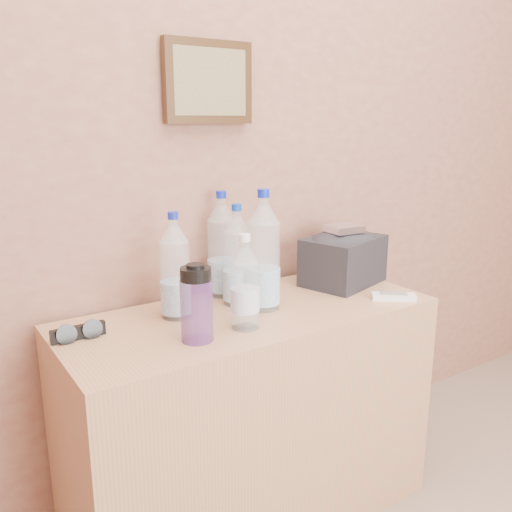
{
  "coord_description": "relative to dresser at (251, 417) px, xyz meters",
  "views": [
    {
      "loc": [
        -1.01,
        0.43,
        1.29
      ],
      "look_at": [
        -0.16,
        1.71,
        0.9
      ],
      "focal_mm": 38.0,
      "sensor_mm": 36.0,
      "label": 1
    }
  ],
  "objects": [
    {
      "name": "nalgene_bottle",
      "position": [
        -0.24,
        -0.11,
        0.46
      ],
      "size": [
        0.09,
        0.09,
        0.21
      ],
      "rotation": [
        0.0,
        0.0,
        -0.3
      ],
      "color": "#623680",
      "rests_on": "dresser"
    },
    {
      "name": "picture_frame",
      "position": [
        0.0,
        0.24,
        1.04
      ],
      "size": [
        0.3,
        0.03,
        0.25
      ],
      "primitive_type": null,
      "color": "#382311",
      "rests_on": "room_shell"
    },
    {
      "name": "pet_large_b",
      "position": [
        0.0,
        0.08,
        0.5
      ],
      "size": [
        0.09,
        0.09,
        0.32
      ],
      "rotation": [
        0.0,
        0.0,
        0.26
      ],
      "color": "#CFF1FF",
      "rests_on": "dresser"
    },
    {
      "name": "pet_large_a",
      "position": [
        -0.21,
        0.08,
        0.5
      ],
      "size": [
        0.09,
        0.09,
        0.31
      ],
      "rotation": [
        0.0,
        0.0,
        0.36
      ],
      "color": "silver",
      "rests_on": "dresser"
    },
    {
      "name": "toiletry_bag",
      "position": [
        0.43,
        0.06,
        0.46
      ],
      "size": [
        0.32,
        0.27,
        0.19
      ],
      "primitive_type": null,
      "rotation": [
        0.0,
        0.0,
        0.28
      ],
      "color": "black",
      "rests_on": "dresser"
    },
    {
      "name": "sunglasses",
      "position": [
        -0.5,
        0.07,
        0.38
      ],
      "size": [
        0.14,
        0.05,
        0.04
      ],
      "primitive_type": null,
      "rotation": [
        0.0,
        0.0,
        0.01
      ],
      "color": "black",
      "rests_on": "dresser"
    },
    {
      "name": "pet_large_c",
      "position": [
        0.01,
        0.19,
        0.51
      ],
      "size": [
        0.09,
        0.09,
        0.35
      ],
      "rotation": [
        0.0,
        0.0,
        -0.38
      ],
      "color": "silver",
      "rests_on": "dresser"
    },
    {
      "name": "foil_packet",
      "position": [
        0.42,
        0.05,
        0.56
      ],
      "size": [
        0.12,
        0.1,
        0.02
      ],
      "primitive_type": "cube",
      "rotation": [
        0.0,
        0.0,
        -0.08
      ],
      "color": "silver",
      "rests_on": "toiletry_bag"
    },
    {
      "name": "pet_large_d",
      "position": [
        0.05,
        0.01,
        0.52
      ],
      "size": [
        0.1,
        0.1,
        0.37
      ],
      "rotation": [
        0.0,
        0.0,
        -0.11
      ],
      "color": "white",
      "rests_on": "dresser"
    },
    {
      "name": "ac_remote",
      "position": [
        0.45,
        -0.17,
        0.37
      ],
      "size": [
        0.14,
        0.12,
        0.02
      ],
      "primitive_type": "cube",
      "rotation": [
        0.0,
        0.0,
        -0.68
      ],
      "color": "silver",
      "rests_on": "dresser"
    },
    {
      "name": "dresser",
      "position": [
        0.0,
        0.0,
        0.0
      ],
      "size": [
        1.15,
        0.48,
        0.72
      ],
      "primitive_type": "cube",
      "color": "#AA744A",
      "rests_on": "ground"
    },
    {
      "name": "pet_small",
      "position": [
        -0.09,
        -0.1,
        0.48
      ],
      "size": [
        0.08,
        0.08,
        0.27
      ],
      "rotation": [
        0.0,
        0.0,
        0.2
      ],
      "color": "silver",
      "rests_on": "dresser"
    }
  ]
}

